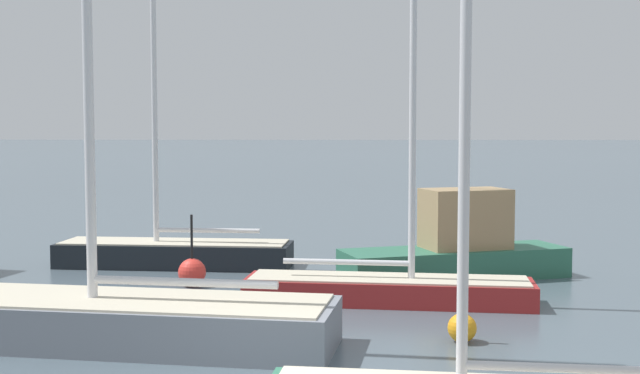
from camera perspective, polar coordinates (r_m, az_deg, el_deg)
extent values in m
cube|color=black|center=(22.21, -10.31, -4.76)|extent=(6.41, 1.87, 0.65)
cube|color=beige|center=(22.16, -10.32, -3.88)|extent=(6.15, 1.74, 0.04)
cylinder|color=silver|center=(22.13, -11.75, 7.41)|extent=(0.15, 0.15, 8.76)
cylinder|color=silver|center=(21.88, -8.01, -3.08)|extent=(2.86, 0.25, 0.12)
cube|color=maroon|center=(17.37, 4.88, -7.40)|extent=(6.26, 1.87, 0.51)
cube|color=beige|center=(17.32, 4.89, -6.50)|extent=(6.00, 1.74, 0.04)
cylinder|color=silver|center=(17.11, 6.67, 10.17)|extent=(0.15, 0.15, 10.03)
cylinder|color=silver|center=(17.32, 1.92, -5.38)|extent=(2.78, 0.34, 0.12)
cube|color=gray|center=(14.40, -13.73, -9.37)|extent=(7.49, 2.85, 0.78)
cube|color=beige|center=(14.31, -13.76, -7.78)|extent=(7.18, 2.65, 0.04)
cylinder|color=silver|center=(13.87, -9.73, -6.70)|extent=(3.28, 0.51, 0.14)
cylinder|color=silver|center=(10.28, 17.53, -12.25)|extent=(2.62, 0.31, 0.11)
cube|color=#2D6B51|center=(20.41, 9.55, -5.38)|extent=(5.94, 3.46, 0.75)
cube|color=#A3845B|center=(20.39, 10.31, -2.22)|extent=(2.38, 1.87, 1.49)
cylinder|color=#262626|center=(20.27, 10.38, 2.69)|extent=(0.11, 0.11, 2.00)
sphere|color=orange|center=(14.41, 10.09, -9.86)|extent=(0.51, 0.51, 0.51)
cylinder|color=black|center=(14.28, 10.12, -7.59)|extent=(0.06, 0.06, 0.66)
sphere|color=red|center=(19.35, -9.11, -6.03)|extent=(0.66, 0.66, 0.66)
cylinder|color=black|center=(19.22, -9.14, -3.51)|extent=(0.06, 0.06, 1.05)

